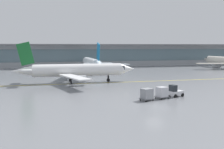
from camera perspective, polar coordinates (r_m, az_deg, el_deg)
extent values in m
plane|color=slate|center=(39.18, 9.09, -6.88)|extent=(400.00, 400.00, 0.00)
cube|color=yellow|center=(62.88, -7.01, -1.94)|extent=(110.00, 1.08, 0.01)
cube|color=#9EA3A8|center=(114.94, -6.09, 3.95)|extent=(190.75, 8.00, 9.00)
cube|color=slate|center=(110.88, -5.82, 4.10)|extent=(183.12, 0.16, 5.04)
cube|color=slate|center=(113.37, -6.02, 6.34)|extent=(198.38, 11.00, 0.60)
cylinder|color=white|center=(93.55, -4.46, 2.59)|extent=(3.43, 21.42, 2.97)
cone|color=white|center=(105.82, -5.67, 2.98)|extent=(2.90, 3.62, 2.82)
cube|color=black|center=(103.46, -5.46, 3.12)|extent=(2.37, 2.72, 1.04)
cone|color=white|center=(80.77, -2.81, 2.05)|extent=(2.62, 4.80, 2.52)
cube|color=white|center=(90.83, -8.98, 1.91)|extent=(12.52, 5.82, 0.24)
cylinder|color=#999EA3|center=(92.46, -7.55, 1.50)|extent=(1.90, 3.18, 1.83)
cube|color=white|center=(93.56, 0.31, 2.11)|extent=(12.49, 6.30, 0.24)
cylinder|color=#999EA3|center=(94.29, -1.33, 1.64)|extent=(1.90, 3.18, 1.83)
cube|color=#1472B2|center=(81.52, -2.97, 4.91)|extent=(0.40, 4.00, 5.59)
cube|color=white|center=(81.60, -4.50, 2.39)|extent=(4.41, 2.19, 0.21)
cube|color=white|center=(82.48, -1.52, 2.45)|extent=(4.41, 2.19, 0.21)
cylinder|color=black|center=(101.06, -5.21, 1.55)|extent=(0.38, 0.38, 1.57)
cylinder|color=black|center=(101.09, -5.21, 1.33)|extent=(0.50, 0.80, 0.79)
cylinder|color=black|center=(91.67, -5.49, 1.09)|extent=(0.38, 0.38, 1.57)
cylinder|color=black|center=(91.70, -5.49, 0.84)|extent=(0.50, 0.80, 0.79)
cylinder|color=black|center=(92.39, -3.03, 1.15)|extent=(0.38, 0.38, 1.57)
cylinder|color=black|center=(92.43, -3.03, 0.90)|extent=(0.50, 0.80, 0.79)
cone|color=silver|center=(122.76, 19.59, 3.11)|extent=(3.09, 3.80, 2.86)
cube|color=black|center=(120.82, 20.28, 3.22)|extent=(2.52, 2.86, 1.06)
cube|color=silver|center=(106.67, 20.89, 2.22)|extent=(12.73, 5.41, 0.25)
cylinder|color=#999EA3|center=(109.31, 21.47, 1.84)|extent=(2.07, 3.31, 1.86)
cylinder|color=black|center=(118.88, 21.01, 1.86)|extent=(0.39, 0.39, 1.60)
cylinder|color=black|center=(118.91, 21.00, 1.67)|extent=(0.54, 0.83, 0.80)
cylinder|color=white|center=(64.51, -7.25, 0.97)|extent=(21.23, 3.08, 2.95)
cone|color=white|center=(67.05, 3.31, 1.20)|extent=(3.55, 2.82, 2.80)
cube|color=black|center=(66.37, 1.37, 1.48)|extent=(2.67, 2.31, 1.03)
cone|color=white|center=(64.34, -18.79, 0.68)|extent=(4.73, 2.53, 2.50)
cube|color=white|center=(71.89, -9.30, 0.81)|extent=(5.94, 12.43, 0.24)
cylinder|color=#999EA3|center=(69.68, -8.07, -0.01)|extent=(3.13, 1.84, 1.82)
cube|color=white|center=(56.95, -8.09, -0.54)|extent=(6.09, 12.42, 0.24)
cylinder|color=#999EA3|center=(59.59, -7.07, -1.03)|extent=(3.13, 1.84, 1.82)
cube|color=#19662D|center=(64.03, -18.07, 4.25)|extent=(3.97, 0.34, 5.55)
cube|color=white|center=(66.36, -17.53, 1.26)|extent=(2.11, 4.35, 0.21)
cube|color=white|center=(62.05, -17.79, 0.93)|extent=(2.11, 4.35, 0.21)
cylinder|color=black|center=(66.00, -0.81, -0.83)|extent=(0.38, 0.38, 1.56)
cylinder|color=black|center=(66.05, -0.81, -1.17)|extent=(0.78, 0.48, 0.78)
cylinder|color=black|center=(66.55, -8.90, -0.85)|extent=(0.38, 0.38, 1.56)
cylinder|color=black|center=(66.60, -8.90, -1.18)|extent=(0.78, 0.48, 0.78)
cylinder|color=black|center=(62.61, -8.59, -1.28)|extent=(0.38, 0.38, 1.56)
cylinder|color=black|center=(62.66, -8.58, -1.63)|extent=(0.78, 0.48, 0.78)
cube|color=silver|center=(47.68, 13.57, -3.85)|extent=(2.90, 2.13, 0.70)
cube|color=#1E2328|center=(47.02, 12.94, -2.86)|extent=(1.24, 1.46, 1.10)
cylinder|color=black|center=(48.82, 13.69, -4.04)|extent=(0.64, 0.39, 0.60)
cylinder|color=black|center=(47.86, 14.87, -4.27)|extent=(0.64, 0.39, 0.60)
cylinder|color=black|center=(47.65, 12.23, -4.25)|extent=(0.64, 0.39, 0.60)
cylinder|color=black|center=(46.66, 13.42, -4.50)|extent=(0.64, 0.39, 0.60)
cube|color=#595B60|center=(45.55, 10.65, -4.72)|extent=(2.49, 2.16, 0.12)
cube|color=silver|center=(45.40, 10.67, -3.65)|extent=(1.98, 1.92, 1.60)
cylinder|color=black|center=(46.59, 10.76, -4.69)|extent=(0.24, 0.16, 0.22)
cylinder|color=black|center=(45.58, 11.94, -4.96)|extent=(0.24, 0.16, 0.22)
cylinder|color=black|center=(45.61, 9.35, -4.90)|extent=(0.24, 0.16, 0.22)
cylinder|color=black|center=(44.58, 10.52, -5.17)|extent=(0.24, 0.16, 0.22)
cube|color=#595B60|center=(43.49, 7.45, -5.18)|extent=(2.49, 2.16, 0.12)
cube|color=gray|center=(43.33, 7.46, -4.06)|extent=(1.98, 1.92, 1.60)
cylinder|color=black|center=(44.52, 7.64, -5.14)|extent=(0.24, 0.16, 0.22)
cylinder|color=black|center=(43.46, 8.80, -5.44)|extent=(0.24, 0.16, 0.22)
cylinder|color=black|center=(43.61, 6.09, -5.36)|extent=(0.24, 0.16, 0.22)
cylinder|color=black|center=(42.53, 7.24, -5.67)|extent=(0.24, 0.16, 0.22)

